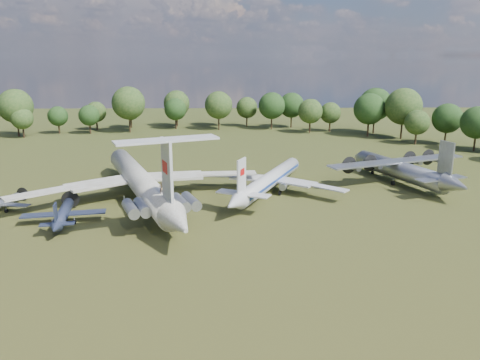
{
  "coord_description": "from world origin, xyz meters",
  "views": [
    {
      "loc": [
        9.45,
        -74.66,
        24.32
      ],
      "look_at": [
        11.29,
        -2.32,
        5.0
      ],
      "focal_mm": 35.0,
      "sensor_mm": 36.0,
      "label": 1
    }
  ],
  "objects_px": {
    "tu104_jet": "(270,183)",
    "person_on_il62": "(162,188)",
    "small_prop_northwest": "(0,206)",
    "an12_transport": "(399,172)",
    "small_prop_west": "(63,216)",
    "il62_airliner": "(140,186)"
  },
  "relations": [
    {
      "from": "an12_transport",
      "to": "small_prop_west",
      "type": "xyz_separation_m",
      "value": [
        -58.03,
        -21.49,
        -1.0
      ]
    },
    {
      "from": "il62_airliner",
      "to": "small_prop_west",
      "type": "relative_size",
      "value": 3.37
    },
    {
      "from": "small_prop_west",
      "to": "person_on_il62",
      "type": "bearing_deg",
      "value": -21.21
    },
    {
      "from": "il62_airliner",
      "to": "small_prop_west",
      "type": "distance_m",
      "value": 14.71
    },
    {
      "from": "il62_airliner",
      "to": "small_prop_northwest",
      "type": "distance_m",
      "value": 22.28
    },
    {
      "from": "tu104_jet",
      "to": "person_on_il62",
      "type": "xyz_separation_m",
      "value": [
        -16.92,
        -18.61,
        4.44
      ]
    },
    {
      "from": "person_on_il62",
      "to": "small_prop_west",
      "type": "bearing_deg",
      "value": -23.85
    },
    {
      "from": "tu104_jet",
      "to": "an12_transport",
      "type": "distance_m",
      "value": 26.59
    },
    {
      "from": "tu104_jet",
      "to": "il62_airliner",
      "type": "bearing_deg",
      "value": -144.18
    },
    {
      "from": "tu104_jet",
      "to": "person_on_il62",
      "type": "distance_m",
      "value": 25.54
    },
    {
      "from": "il62_airliner",
      "to": "tu104_jet",
      "type": "xyz_separation_m",
      "value": [
        22.64,
        4.43,
        -0.82
      ]
    },
    {
      "from": "small_prop_northwest",
      "to": "person_on_il62",
      "type": "xyz_separation_m",
      "value": [
        27.31,
        -8.99,
        5.38
      ]
    },
    {
      "from": "an12_transport",
      "to": "person_on_il62",
      "type": "height_order",
      "value": "person_on_il62"
    },
    {
      "from": "small_prop_northwest",
      "to": "tu104_jet",
      "type": "bearing_deg",
      "value": 24.6
    },
    {
      "from": "an12_transport",
      "to": "person_on_il62",
      "type": "relative_size",
      "value": 18.96
    },
    {
      "from": "tu104_jet",
      "to": "small_prop_west",
      "type": "bearing_deg",
      "value": -129.38
    },
    {
      "from": "person_on_il62",
      "to": "an12_transport",
      "type": "bearing_deg",
      "value": -162.76
    },
    {
      "from": "person_on_il62",
      "to": "small_prop_northwest",
      "type": "bearing_deg",
      "value": -30.77
    },
    {
      "from": "small_prop_northwest",
      "to": "an12_transport",
      "type": "bearing_deg",
      "value": 24.82
    },
    {
      "from": "person_on_il62",
      "to": "il62_airliner",
      "type": "bearing_deg",
      "value": -80.6
    },
    {
      "from": "il62_airliner",
      "to": "small_prop_northwest",
      "type": "height_order",
      "value": "il62_airliner"
    },
    {
      "from": "il62_airliner",
      "to": "small_prop_west",
      "type": "bearing_deg",
      "value": -152.32
    }
  ]
}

